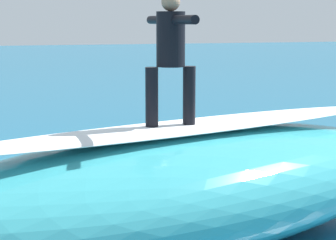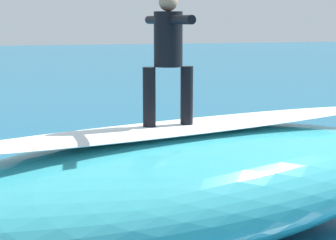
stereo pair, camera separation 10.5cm
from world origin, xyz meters
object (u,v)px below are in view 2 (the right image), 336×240
surfer_riding (168,49)px  surfer_paddling (162,146)px  surfboard_riding (168,129)px  surfboard_paddling (168,155)px

surfer_riding → surfer_paddling: size_ratio=0.96×
surfboard_riding → surfboard_paddling: (-1.56, -4.76, -1.39)m
surfer_riding → surfer_paddling: bearing=-108.0°
surfboard_riding → surfboard_paddling: bearing=-109.5°
surfboard_riding → surfer_paddling: bearing=-108.0°
surfer_riding → surfboard_paddling: size_ratio=0.69×
surfer_riding → surfboard_paddling: bearing=-109.5°
surfer_riding → surfboard_paddling: 5.51m
surfboard_paddling → surfer_paddling: 0.21m
surfer_riding → surfer_paddling: (-1.44, -4.83, -2.13)m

